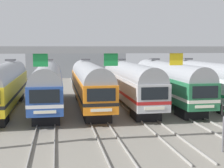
{
  "coord_description": "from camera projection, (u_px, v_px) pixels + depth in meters",
  "views": [
    {
      "loc": [
        -5.56,
        -33.23,
        6.4
      ],
      "look_at": [
        0.7,
        2.62,
        2.16
      ],
      "focal_mm": 50.46,
      "sensor_mm": 36.0,
      "label": 1
    }
  ],
  "objects": [
    {
      "name": "ground_plane",
      "position": [
        110.0,
        107.0,
        34.21
      ],
      "size": [
        160.0,
        160.0,
        0.0
      ],
      "primitive_type": "plane",
      "color": "gray"
    },
    {
      "name": "commuter_train_blue",
      "position": [
        48.0,
        83.0,
        32.78
      ],
      "size": [
        2.88,
        18.06,
        5.05
      ],
      "color": "#284C9E",
      "rests_on": "ground"
    },
    {
      "name": "commuter_train_white",
      "position": [
        205.0,
        80.0,
        35.76
      ],
      "size": [
        2.88,
        18.06,
        5.05
      ],
      "color": "white",
      "rests_on": "ground"
    },
    {
      "name": "commuter_train_green",
      "position": [
        168.0,
        81.0,
        35.02
      ],
      "size": [
        2.88,
        18.06,
        5.05
      ],
      "color": "#236B42",
      "rests_on": "ground"
    },
    {
      "name": "commuter_train_stainless",
      "position": [
        130.0,
        82.0,
        34.27
      ],
      "size": [
        2.88,
        18.06,
        5.05
      ],
      "color": "#B2B5BA",
      "rests_on": "ground"
    },
    {
      "name": "yard_signal_mast",
      "position": [
        224.0,
        119.0,
        19.12
      ],
      "size": [
        0.28,
        0.35,
        2.95
      ],
      "color": "#59595E",
      "rests_on": "ground"
    },
    {
      "name": "commuter_train_orange",
      "position": [
        90.0,
        82.0,
        33.52
      ],
      "size": [
        2.88,
        18.06,
        5.05
      ],
      "color": "orange",
      "rests_on": "ground"
    },
    {
      "name": "commuter_train_yellow",
      "position": [
        4.0,
        84.0,
        32.03
      ],
      "size": [
        2.88,
        18.06,
        5.05
      ],
      "color": "gold",
      "rests_on": "ground"
    },
    {
      "name": "maintenance_building",
      "position": [
        76.0,
        62.0,
        70.77
      ],
      "size": [
        20.92,
        10.0,
        6.15
      ],
      "primitive_type": "cube",
      "color": "gray",
      "rests_on": "ground"
    },
    {
      "name": "catenary_gantry",
      "position": [
        144.0,
        63.0,
        20.38
      ],
      "size": [
        27.11,
        0.44,
        6.97
      ],
      "color": "gray",
      "rests_on": "ground"
    },
    {
      "name": "track_bed",
      "position": [
        93.0,
        87.0,
        50.83
      ],
      "size": [
        23.37,
        70.0,
        0.15
      ],
      "color": "gray",
      "rests_on": "ground"
    }
  ]
}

